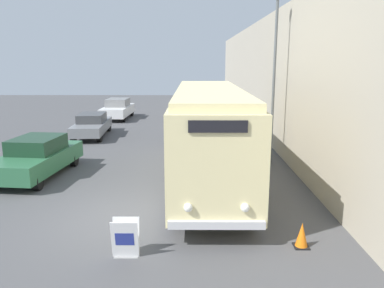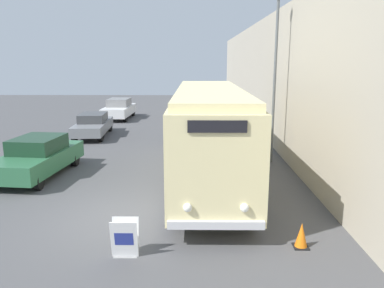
# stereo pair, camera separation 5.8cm
# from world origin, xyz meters

# --- Properties ---
(ground_plane) EXTENTS (80.00, 80.00, 0.00)m
(ground_plane) POSITION_xyz_m (0.00, 0.00, 0.00)
(ground_plane) COLOR #4C4C4F
(building_wall_right) EXTENTS (0.30, 60.00, 6.96)m
(building_wall_right) POSITION_xyz_m (6.35, 10.00, 3.48)
(building_wall_right) COLOR #B2A893
(building_wall_right) RESTS_ON ground_plane
(vintage_bus) EXTENTS (2.46, 10.51, 3.49)m
(vintage_bus) POSITION_xyz_m (2.63, 3.43, 1.96)
(vintage_bus) COLOR black
(vintage_bus) RESTS_ON ground_plane
(sign_board) EXTENTS (0.62, 0.35, 0.92)m
(sign_board) POSITION_xyz_m (0.51, -2.19, 0.45)
(sign_board) COLOR gray
(sign_board) RESTS_ON ground_plane
(streetlamp) EXTENTS (0.36, 0.36, 7.26)m
(streetlamp) POSITION_xyz_m (5.54, 6.27, 4.63)
(streetlamp) COLOR #595E60
(streetlamp) RESTS_ON ground_plane
(parked_car_near) EXTENTS (2.34, 4.69, 1.55)m
(parked_car_near) POSITION_xyz_m (-4.06, 4.05, 0.77)
(parked_car_near) COLOR black
(parked_car_near) RESTS_ON ground_plane
(parked_car_mid) EXTENTS (2.01, 4.75, 1.37)m
(parked_car_mid) POSITION_xyz_m (-4.05, 12.02, 0.71)
(parked_car_mid) COLOR black
(parked_car_mid) RESTS_ON ground_plane
(parked_car_far) EXTENTS (1.97, 4.65, 1.57)m
(parked_car_far) POSITION_xyz_m (-3.90, 19.08, 0.78)
(parked_car_far) COLOR black
(parked_car_far) RESTS_ON ground_plane
(traffic_cone) EXTENTS (0.36, 0.36, 0.63)m
(traffic_cone) POSITION_xyz_m (4.72, -1.70, 0.31)
(traffic_cone) COLOR black
(traffic_cone) RESTS_ON ground_plane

